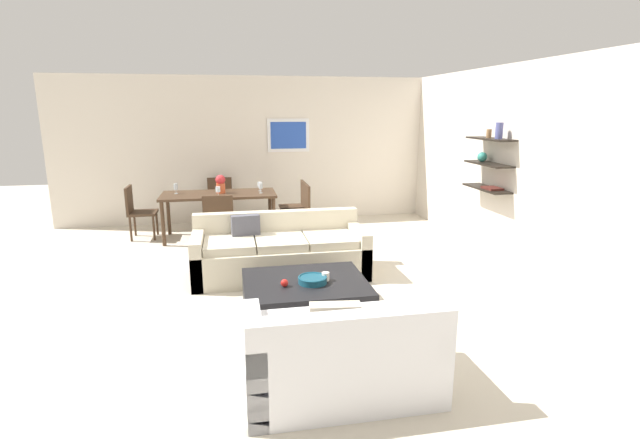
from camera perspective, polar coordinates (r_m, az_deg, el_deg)
ground_plane at (r=5.90m, az=-3.03°, el=-7.70°), size 18.00×18.00×0.00m
back_wall_unit at (r=9.08m, az=-4.35°, el=8.46°), size 8.40×0.09×2.70m
right_wall_shelf_unit at (r=7.18m, az=20.94°, el=6.33°), size 0.34×8.20×2.70m
sofa_beige at (r=6.11m, az=-4.91°, el=-4.11°), size 2.19×0.90×0.78m
loveseat_white at (r=3.71m, az=2.49°, el=-16.09°), size 1.44×0.90×0.78m
coffee_table at (r=4.97m, az=-1.79°, el=-9.48°), size 1.26×1.05×0.38m
decorative_bowl at (r=4.82m, az=-0.91°, el=-7.27°), size 0.30×0.30×0.07m
candle_jar at (r=4.89m, az=0.68°, el=-6.92°), size 0.08×0.08×0.09m
apple_on_coffee_table at (r=4.74m, az=-4.33°, el=-7.67°), size 0.08×0.08×0.08m
dining_table at (r=7.96m, az=-12.15°, el=2.61°), size 1.85×0.84×0.75m
dining_chair_head at (r=8.80m, az=-12.01°, el=2.48°), size 0.44×0.44×0.88m
dining_chair_left_far at (r=8.32m, az=-21.29°, el=1.23°), size 0.44×0.44×0.88m
dining_chair_right_far at (r=8.26m, az=-2.78°, el=2.05°), size 0.44×0.44×0.88m
dining_chair_right_near at (r=7.89m, az=-2.38°, el=1.52°), size 0.44×0.44×0.88m
dining_chair_foot at (r=7.19m, az=-12.19°, el=0.06°), size 0.44×0.44×0.88m
wine_glass_right_near at (r=7.84m, az=-7.20°, el=4.03°), size 0.06×0.06×0.17m
wine_glass_head at (r=8.28m, az=-12.18°, el=4.39°), size 0.07×0.07×0.17m
wine_glass_left_far at (r=8.08m, az=-17.08°, el=3.79°), size 0.06×0.06×0.17m
wine_glass_foot at (r=7.57m, az=-12.27°, el=3.55°), size 0.07×0.07×0.17m
wine_glass_right_far at (r=8.04m, az=-7.30°, el=4.23°), size 0.08×0.08×0.15m
centerpiece_vase at (r=7.95m, az=-11.96°, el=4.29°), size 0.16×0.16×0.30m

